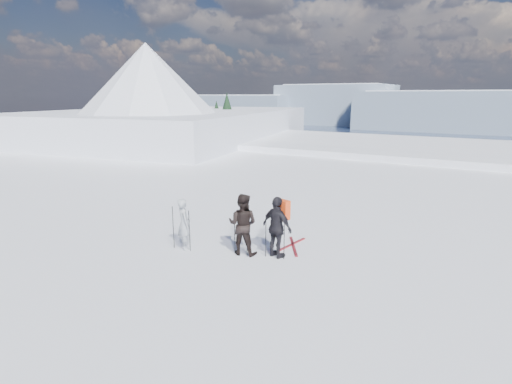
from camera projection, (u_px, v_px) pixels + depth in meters
lake_basin at (426, 224)px, 35.66m from camera, size 820.00×820.00×71.62m
near_ridge at (188, 166)px, 47.37m from camera, size 31.37×35.68×25.62m
skier_grey at (184, 224)px, 12.40m from camera, size 0.71×0.66×1.63m
skier_dark at (243, 224)px, 11.97m from camera, size 1.04×0.89×1.88m
skier_pack at (277, 227)px, 11.72m from camera, size 1.17×0.74×1.86m
backpack at (283, 186)px, 11.60m from camera, size 0.44×0.33×0.57m
ski_poles at (230, 234)px, 12.03m from camera, size 3.43×0.96×1.37m
skis_loose at (291, 246)px, 12.77m from camera, size 0.95×1.69×0.03m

